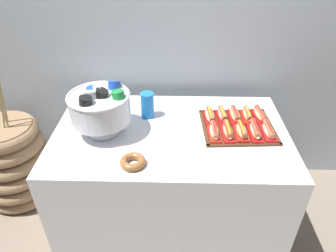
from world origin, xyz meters
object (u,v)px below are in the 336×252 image
(hot_dog_0, at_px, (214,132))
(hot_dog_7, at_px, (235,115))
(floor_vase, at_px, (14,162))
(hot_dog_6, at_px, (222,115))
(hot_dog_2, at_px, (241,131))
(serving_tray, at_px, (237,127))
(punch_bowl, at_px, (100,106))
(buffet_table, at_px, (170,176))
(hot_dog_1, at_px, (228,131))
(hot_dog_4, at_px, (268,131))
(hot_dog_8, at_px, (248,115))
(hot_dog_9, at_px, (260,115))
(cup_stack, at_px, (147,105))
(hot_dog_5, at_px, (210,116))
(donut, at_px, (133,162))
(hot_dog_3, at_px, (255,130))

(hot_dog_0, height_order, hot_dog_7, same)
(floor_vase, distance_m, hot_dog_6, 1.52)
(hot_dog_2, distance_m, hot_dog_6, 0.18)
(serving_tray, bearing_deg, hot_dog_2, -86.78)
(floor_vase, relative_size, punch_bowl, 3.34)
(buffet_table, distance_m, hot_dog_1, 0.50)
(hot_dog_6, bearing_deg, punch_bowl, -168.33)
(hot_dog_4, height_order, hot_dog_7, same)
(serving_tray, height_order, hot_dog_6, hot_dog_6)
(hot_dog_8, relative_size, hot_dog_9, 0.89)
(hot_dog_0, bearing_deg, cup_stack, 152.30)
(hot_dog_2, bearing_deg, hot_dog_9, 50.95)
(hot_dog_0, xyz_separation_m, cup_stack, (-0.38, 0.20, 0.05))
(hot_dog_5, xyz_separation_m, hot_dog_9, (0.30, 0.02, 0.00))
(floor_vase, bearing_deg, hot_dog_6, -4.10)
(cup_stack, bearing_deg, hot_dog_1, -23.25)
(donut, bearing_deg, hot_dog_2, 23.85)
(hot_dog_7, bearing_deg, hot_dog_6, -176.78)
(hot_dog_0, distance_m, hot_dog_9, 0.34)
(hot_dog_2, bearing_deg, hot_dog_0, -176.78)
(hot_dog_0, relative_size, hot_dog_1, 0.97)
(serving_tray, bearing_deg, floor_vase, 173.18)
(hot_dog_7, bearing_deg, hot_dog_8, 3.22)
(hot_dog_3, xyz_separation_m, donut, (-0.64, -0.26, -0.02))
(cup_stack, bearing_deg, serving_tray, -11.75)
(hot_dog_0, distance_m, hot_dog_4, 0.30)
(buffet_table, relative_size, hot_dog_9, 7.58)
(buffet_table, relative_size, hot_dog_6, 8.53)
(hot_dog_0, distance_m, hot_dog_7, 0.22)
(hot_dog_1, bearing_deg, punch_bowl, 178.05)
(hot_dog_3, bearing_deg, hot_dog_5, 146.97)
(hot_dog_8, bearing_deg, punch_bowl, -169.82)
(hot_dog_5, relative_size, hot_dog_8, 1.10)
(hot_dog_8, bearing_deg, buffet_table, -164.34)
(hot_dog_6, bearing_deg, hot_dog_1, -86.78)
(buffet_table, bearing_deg, hot_dog_2, -6.11)
(hot_dog_2, bearing_deg, hot_dog_8, 68.78)
(floor_vase, xyz_separation_m, hot_dog_6, (1.43, -0.10, 0.49))
(hot_dog_2, height_order, hot_dog_4, same)
(hot_dog_0, distance_m, hot_dog_3, 0.23)
(hot_dog_7, bearing_deg, floor_vase, 176.26)
(donut, bearing_deg, hot_dog_9, 30.90)
(donut, bearing_deg, hot_dog_1, 26.59)
(hot_dog_6, relative_size, donut, 1.22)
(buffet_table, relative_size, hot_dog_3, 7.51)
(hot_dog_7, relative_size, hot_dog_8, 1.08)
(floor_vase, height_order, serving_tray, floor_vase)
(hot_dog_0, height_order, hot_dog_8, same)
(buffet_table, bearing_deg, hot_dog_3, -4.61)
(hot_dog_1, xyz_separation_m, cup_stack, (-0.46, 0.20, 0.04))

